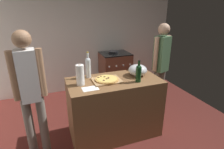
% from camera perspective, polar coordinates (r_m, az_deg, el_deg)
% --- Properties ---
extents(ground_plane, '(4.44, 3.24, 0.02)m').
position_cam_1_polar(ground_plane, '(3.52, -3.50, -12.72)').
color(ground_plane, '#511E19').
extents(kitchen_wall_rear, '(4.44, 0.10, 2.60)m').
position_cam_1_polar(kitchen_wall_rear, '(4.33, -9.29, 12.03)').
color(kitchen_wall_rear, beige).
rests_on(kitchen_wall_rear, ground_plane).
extents(counter, '(1.36, 0.70, 0.92)m').
position_cam_1_polar(counter, '(2.85, 0.71, -10.27)').
color(counter, brown).
rests_on(counter, ground_plane).
extents(cutting_board, '(0.40, 0.32, 0.02)m').
position_cam_1_polar(cutting_board, '(2.60, -1.64, -1.89)').
color(cutting_board, tan).
rests_on(cutting_board, counter).
extents(pizza, '(0.34, 0.34, 0.03)m').
position_cam_1_polar(pizza, '(2.60, -1.65, -1.46)').
color(pizza, tan).
rests_on(pizza, cutting_board).
extents(mixing_bowl, '(0.29, 0.29, 0.18)m').
position_cam_1_polar(mixing_bowl, '(2.82, 8.07, 1.37)').
color(mixing_bowl, '#B2B2B7').
rests_on(mixing_bowl, counter).
extents(paper_towel_roll, '(0.11, 0.11, 0.29)m').
position_cam_1_polar(paper_towel_roll, '(2.47, -9.98, -0.17)').
color(paper_towel_roll, white).
rests_on(paper_towel_roll, counter).
extents(wine_bottle_clear, '(0.08, 0.08, 0.39)m').
position_cam_1_polar(wine_bottle_clear, '(2.71, -7.52, 2.50)').
color(wine_bottle_clear, silver).
rests_on(wine_bottle_clear, counter).
extents(wine_bottle_green, '(0.08, 0.08, 0.32)m').
position_cam_1_polar(wine_bottle_green, '(2.56, 8.34, 0.63)').
color(wine_bottle_green, '#143819').
rests_on(wine_bottle_green, counter).
extents(recipe_sheet, '(0.21, 0.15, 0.00)m').
position_cam_1_polar(recipe_sheet, '(2.38, -6.84, -4.45)').
color(recipe_sheet, white).
rests_on(recipe_sheet, counter).
extents(stove, '(0.66, 0.59, 0.96)m').
position_cam_1_polar(stove, '(4.33, 0.97, 0.86)').
color(stove, brown).
rests_on(stove, ground_plane).
extents(person_in_stripes, '(0.38, 0.22, 1.69)m').
position_cam_1_polar(person_in_stripes, '(2.41, -24.28, -4.36)').
color(person_in_stripes, slate).
rests_on(person_in_stripes, ground_plane).
extents(person_in_red, '(0.38, 0.26, 1.66)m').
position_cam_1_polar(person_in_red, '(3.37, 15.04, 3.37)').
color(person_in_red, slate).
rests_on(person_in_red, ground_plane).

